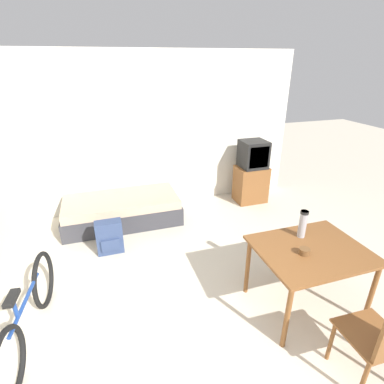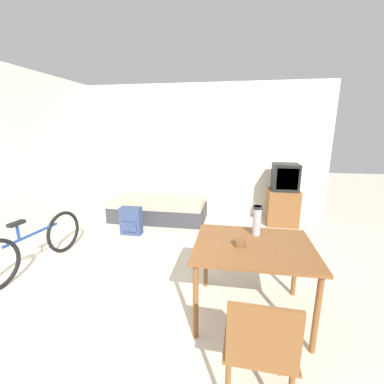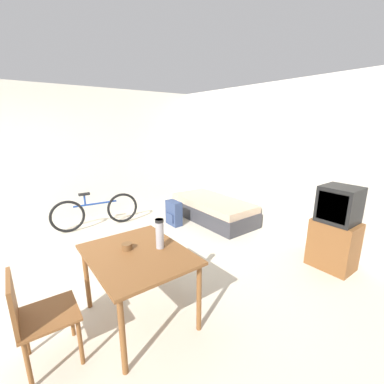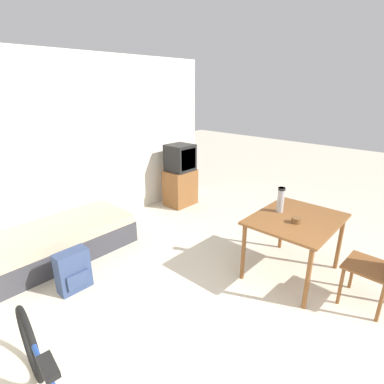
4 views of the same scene
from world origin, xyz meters
name	(u,v)px [view 2 (image 2 of 4)]	position (x,y,z in m)	size (l,w,h in m)	color
ground_plane	(102,383)	(0.00, 0.00, 0.00)	(20.00, 20.00, 0.00)	beige
wall_back	(192,151)	(0.00, 4.02, 1.35)	(5.47, 0.06, 2.70)	silver
wall_left	(21,161)	(-2.27, 2.00, 1.35)	(0.06, 4.99, 2.70)	silver
daybed	(159,209)	(-0.60, 3.47, 0.22)	(1.89, 0.88, 0.45)	#333338
tv	(284,196)	(1.85, 3.56, 0.57)	(0.57, 0.44, 1.19)	brown
dining_table	(253,253)	(1.12, 0.94, 0.67)	(1.11, 0.90, 0.76)	brown
wooden_chair	(260,345)	(1.11, 0.02, 0.51)	(0.47, 0.47, 0.88)	brown
bicycle	(34,246)	(-1.67, 1.36, 0.32)	(0.26, 1.64, 0.72)	black
thermos_flask	(257,219)	(1.15, 1.18, 0.93)	(0.09, 0.09, 0.31)	#99999E
mate_bowl	(240,243)	(0.98, 0.89, 0.79)	(0.11, 0.11, 0.06)	brown
backpack	(131,221)	(-0.85, 2.64, 0.24)	(0.36, 0.21, 0.49)	navy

